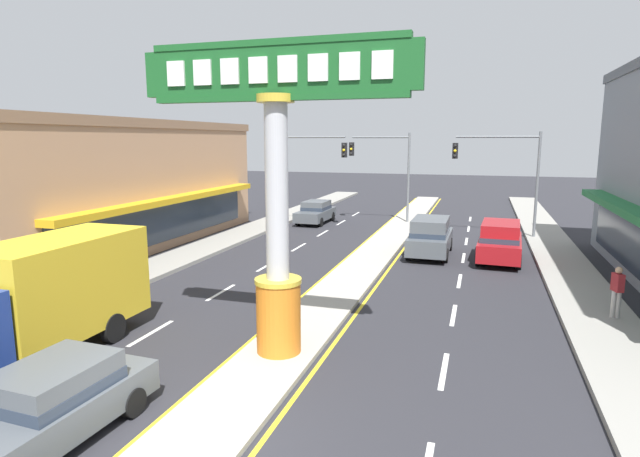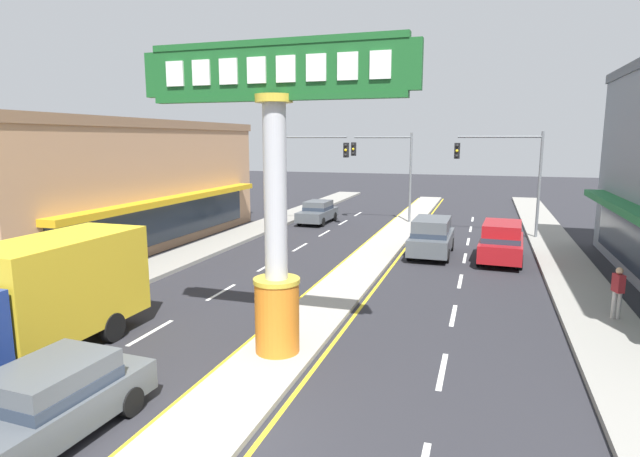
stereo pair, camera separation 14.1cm
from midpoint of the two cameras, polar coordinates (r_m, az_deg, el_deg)
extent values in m
plane|color=#28282D|center=(10.94, -13.81, -22.28)|extent=(160.00, 160.00, 0.00)
cube|color=#A39E93|center=(26.91, 6.60, -2.48)|extent=(2.01, 52.00, 0.14)
cube|color=gray|center=(28.11, -12.07, -2.06)|extent=(2.34, 60.00, 0.18)
cube|color=gray|center=(24.76, 26.04, -4.46)|extent=(2.34, 60.00, 0.18)
cube|color=silver|center=(13.71, -29.07, -16.33)|extent=(0.14, 2.20, 0.01)
cube|color=silver|center=(16.72, -17.90, -10.83)|extent=(0.14, 2.20, 0.01)
cube|color=silver|center=(20.25, -10.61, -6.89)|extent=(0.14, 2.20, 0.01)
cube|color=silver|center=(24.06, -5.63, -4.09)|extent=(0.14, 2.20, 0.01)
cube|color=silver|center=(28.05, -2.06, -2.06)|extent=(0.14, 2.20, 0.01)
cube|color=silver|center=(32.14, 0.60, -0.52)|extent=(0.14, 2.20, 0.01)
cube|color=silver|center=(36.31, 2.66, 0.66)|extent=(0.14, 2.20, 0.01)
cube|color=silver|center=(40.53, 4.29, 1.60)|extent=(0.14, 2.20, 0.01)
cube|color=silver|center=(13.88, 13.60, -14.99)|extent=(0.14, 2.20, 0.01)
cube|color=silver|center=(17.97, 14.69, -9.21)|extent=(0.14, 2.20, 0.01)
cube|color=silver|center=(22.18, 15.35, -5.60)|extent=(0.14, 2.20, 0.01)
cube|color=silver|center=(26.45, 15.80, -3.15)|extent=(0.14, 2.20, 0.01)
cube|color=silver|center=(30.76, 16.12, -1.38)|extent=(0.14, 2.20, 0.01)
cube|color=silver|center=(35.09, 16.36, -0.05)|extent=(0.14, 2.20, 0.01)
cube|color=silver|center=(39.44, 16.55, 0.99)|extent=(0.14, 2.20, 0.01)
cube|color=yellow|center=(27.17, 4.15, -2.46)|extent=(0.12, 52.00, 0.01)
cube|color=yellow|center=(26.72, 9.10, -2.77)|extent=(0.12, 52.00, 0.01)
cylinder|color=orange|center=(14.01, -4.45, -9.71)|extent=(1.18, 1.18, 1.90)
cylinder|color=gold|center=(13.70, -4.50, -5.73)|extent=(1.24, 1.24, 0.12)
cylinder|color=#B7B7BC|center=(13.27, -4.64, 4.09)|extent=(0.59, 0.59, 4.82)
cylinder|color=gold|center=(13.24, -4.78, 14.08)|extent=(0.95, 0.95, 0.20)
cube|color=#195623|center=(13.31, -4.82, 16.95)|extent=(7.23, 0.24, 1.14)
cube|color=#195623|center=(13.41, -4.87, 19.71)|extent=(6.65, 0.29, 0.16)
cube|color=#195623|center=(13.25, -4.78, 14.16)|extent=(6.65, 0.29, 0.16)
cube|color=white|center=(14.42, -15.39, 16.09)|extent=(0.49, 0.06, 0.63)
cube|color=white|center=(14.02, -12.65, 16.39)|extent=(0.49, 0.06, 0.63)
cube|color=white|center=(13.66, -9.74, 16.67)|extent=(0.49, 0.06, 0.63)
cube|color=white|center=(13.33, -6.68, 16.92)|extent=(0.49, 0.06, 0.63)
cube|color=white|center=(13.03, -3.46, 17.13)|extent=(0.49, 0.06, 0.63)
cube|color=white|center=(12.78, -0.09, 17.29)|extent=(0.49, 0.06, 0.63)
cube|color=white|center=(12.56, 3.41, 17.40)|extent=(0.49, 0.06, 0.63)
cube|color=white|center=(12.40, 7.01, 17.45)|extent=(0.49, 0.06, 0.63)
cube|color=tan|center=(30.53, -22.19, 4.18)|extent=(7.52, 19.83, 6.31)
cube|color=#89674C|center=(30.43, -22.60, 10.53)|extent=(7.67, 20.23, 0.45)
cube|color=gold|center=(28.07, -15.50, 3.13)|extent=(0.90, 16.86, 0.30)
cube|color=#283342|center=(28.45, -16.08, 0.80)|extent=(0.08, 16.26, 2.00)
cube|color=#1E7038|center=(22.78, 31.46, 1.47)|extent=(0.90, 16.06, 0.30)
cylinder|color=slate|center=(34.67, -4.37, 5.36)|extent=(0.16, 0.16, 6.20)
cylinder|color=slate|center=(33.77, -0.75, 10.03)|extent=(4.62, 0.12, 0.12)
cube|color=black|center=(32.96, 3.02, 8.61)|extent=(0.32, 0.24, 0.92)
sphere|color=black|center=(32.82, 2.96, 9.13)|extent=(0.17, 0.17, 0.17)
sphere|color=yellow|center=(32.82, 2.96, 8.61)|extent=(0.17, 0.17, 0.17)
sphere|color=black|center=(32.83, 2.95, 8.09)|extent=(0.17, 0.17, 0.17)
cylinder|color=slate|center=(32.17, 23.10, 4.27)|extent=(0.16, 0.16, 6.20)
cylinder|color=slate|center=(31.93, 19.25, 9.51)|extent=(4.62, 0.12, 0.12)
cube|color=black|center=(31.81, 14.98, 8.26)|extent=(0.32, 0.24, 0.92)
sphere|color=black|center=(31.67, 14.99, 8.80)|extent=(0.17, 0.17, 0.17)
sphere|color=yellow|center=(31.67, 14.96, 8.25)|extent=(0.17, 0.17, 0.17)
sphere|color=black|center=(31.68, 14.94, 7.71)|extent=(0.17, 0.17, 0.17)
cylinder|color=slate|center=(35.89, 10.03, 5.39)|extent=(0.16, 0.16, 6.20)
cylinder|color=slate|center=(36.11, 7.01, 9.94)|extent=(3.96, 0.12, 0.12)
cube|color=black|center=(36.39, 3.83, 8.71)|extent=(0.32, 0.24, 0.92)
sphere|color=black|center=(36.25, 3.79, 9.19)|extent=(0.17, 0.17, 0.17)
sphere|color=yellow|center=(36.25, 3.78, 8.71)|extent=(0.17, 0.17, 0.17)
sphere|color=black|center=(36.26, 3.77, 8.24)|extent=(0.17, 0.17, 0.17)
cube|color=maroon|center=(26.19, 19.47, -1.92)|extent=(2.16, 4.70, 0.80)
cube|color=maroon|center=(25.86, 19.55, -0.26)|extent=(1.83, 2.94, 0.80)
cube|color=#283342|center=(25.91, 19.52, -0.87)|extent=(1.87, 2.97, 0.24)
cylinder|color=black|center=(27.69, 17.72, -1.97)|extent=(0.26, 0.69, 0.68)
cylinder|color=black|center=(27.65, 21.33, -2.19)|extent=(0.26, 0.69, 0.68)
cylinder|color=black|center=(24.90, 17.30, -3.23)|extent=(0.26, 0.69, 0.68)
cylinder|color=black|center=(24.86, 21.32, -3.48)|extent=(0.26, 0.69, 0.68)
cube|color=gold|center=(16.03, -26.41, -5.48)|extent=(2.23, 4.81, 2.60)
cylinder|color=black|center=(16.27, -21.65, -10.07)|extent=(0.27, 0.84, 0.84)
cylinder|color=black|center=(17.60, -26.79, -8.96)|extent=(0.27, 0.84, 0.84)
cube|color=#4C5156|center=(26.57, 12.33, -1.41)|extent=(1.93, 4.61, 0.80)
cube|color=#4C5156|center=(26.25, 12.35, 0.22)|extent=(1.69, 2.86, 0.80)
cube|color=#283342|center=(26.30, 12.33, -0.38)|extent=(1.73, 2.89, 0.24)
cylinder|color=black|center=(28.13, 10.84, -1.49)|extent=(0.23, 0.68, 0.68)
cylinder|color=black|center=(27.96, 14.39, -1.69)|extent=(0.23, 0.68, 0.68)
cylinder|color=black|center=(25.36, 9.99, -2.70)|extent=(0.23, 0.68, 0.68)
cylinder|color=black|center=(25.18, 13.93, -2.93)|extent=(0.23, 0.68, 0.68)
cube|color=#4C5156|center=(35.99, -0.18, 1.55)|extent=(1.83, 4.33, 0.66)
cube|color=#4C5156|center=(36.06, -0.09, 2.58)|extent=(1.58, 2.18, 0.60)
cube|color=#283342|center=(36.09, -0.09, 2.29)|extent=(1.62, 2.20, 0.24)
cylinder|color=black|center=(34.53, 0.38, 0.71)|extent=(0.23, 0.62, 0.62)
cylinder|color=black|center=(35.07, -2.14, 0.84)|extent=(0.23, 0.62, 0.62)
cylinder|color=black|center=(37.04, 1.68, 1.33)|extent=(0.23, 0.62, 0.62)
cylinder|color=black|center=(37.54, -0.69, 1.44)|extent=(0.23, 0.62, 0.62)
cube|color=#4C5156|center=(11.70, -27.50, -17.54)|extent=(1.96, 4.38, 0.66)
cube|color=#4C5156|center=(11.54, -27.10, -14.44)|extent=(1.65, 2.22, 0.60)
cube|color=#283342|center=(11.61, -27.03, -15.26)|extent=(1.68, 2.24, 0.24)
cylinder|color=black|center=(12.14, -19.82, -17.48)|extent=(0.25, 0.63, 0.62)
cylinder|color=black|center=(13.17, -25.42, -15.65)|extent=(0.25, 0.63, 0.62)
cube|color=brown|center=(19.40, -27.29, -6.69)|extent=(0.48, 1.60, 0.08)
cube|color=brown|center=(19.19, -26.90, -6.09)|extent=(0.06, 1.60, 0.40)
cube|color=black|center=(19.07, -28.51, -7.88)|extent=(0.38, 0.08, 0.36)
cube|color=black|center=(19.87, -26.01, -6.99)|extent=(0.38, 0.08, 0.36)
cylinder|color=#B7B2AD|center=(18.93, 29.79, -7.31)|extent=(0.14, 0.14, 0.87)
cylinder|color=#B7B2AD|center=(18.96, 30.21, -7.32)|extent=(0.14, 0.14, 0.87)
cube|color=maroon|center=(18.77, 30.19, -5.22)|extent=(0.34, 0.45, 0.57)
sphere|color=tan|center=(18.68, 30.29, -4.05)|extent=(0.22, 0.22, 0.22)
camera|label=1|loc=(0.07, -89.78, 0.04)|focal=29.08mm
camera|label=2|loc=(0.07, 90.22, -0.04)|focal=29.08mm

